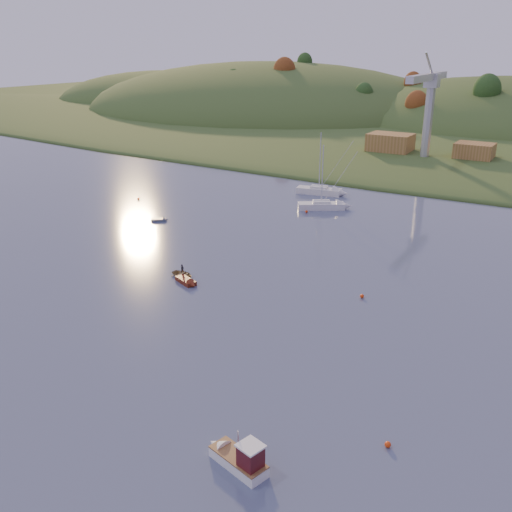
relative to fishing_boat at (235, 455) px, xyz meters
The scene contains 20 objects.
far_shore 225.87m from the fishing_boat, 95.30° to the left, with size 620.00×220.00×1.50m, color #2E4C1E.
shore_slope 161.26m from the fishing_boat, 97.43° to the left, with size 640.00×150.00×7.00m, color #2E4C1E.
hill_left_far 277.08m from the fishing_boat, 130.75° to the left, with size 120.00×100.00×32.00m, color #2E4C1E.
hill_left 224.23m from the fishing_boat, 119.63° to the left, with size 170.00×140.00×44.00m, color #2E4C1E.
hillside_trees 181.11m from the fishing_boat, 96.62° to the left, with size 280.00×50.00×32.00m, color #1B3F16, non-canonical shape.
wharf 117.98m from the fishing_boat, 97.73° to the left, with size 42.00×16.00×2.40m, color slate.
shed_west 121.45m from the fishing_boat, 103.76° to the left, with size 11.00×8.00×4.80m, color olive.
shed_east 119.22m from the fishing_boat, 93.78° to the left, with size 9.00×7.00×4.00m, color olive.
dock_crane 116.02m from the fishing_boat, 99.45° to the left, with size 3.20×28.00×20.30m.
fishing_boat is the anchor object (origin of this frame).
sailboat_near 70.78m from the fishing_boat, 110.10° to the left, with size 8.71×6.93×12.06m.
sailboat_far 82.11m from the fishing_boat, 111.14° to the left, with size 9.48×4.41×12.67m.
canoe 37.35m from the fishing_boat, 134.23° to the left, with size 2.28×3.19×0.66m, color #A28959.
paddler 37.35m from the fishing_boat, 134.23° to the left, with size 0.53×0.35×1.45m, color black.
red_tender 34.34m from the fishing_boat, 133.41° to the left, with size 4.16×2.70×1.34m.
grey_dinghy 63.53m from the fishing_boat, 135.08° to the left, with size 3.01×2.76×1.12m.
buoy_0 11.95m from the fishing_boat, 40.45° to the left, with size 0.50×0.50×0.50m, color #EA3C0C.
buoy_1 32.92m from the fishing_boat, 95.02° to the left, with size 0.50×0.50×0.50m, color #EA3C0C.
buoy_2 79.12m from the fishing_boat, 137.42° to the left, with size 0.50×0.50×0.50m, color #EA3C0C.
buoy_3 67.72m from the fishing_boat, 112.13° to the left, with size 0.50×0.50×0.50m, color #EA3C0C.
Camera 1 is at (40.06, -23.38, 29.47)m, focal length 40.00 mm.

